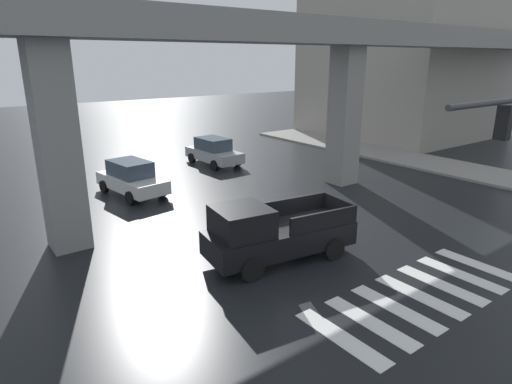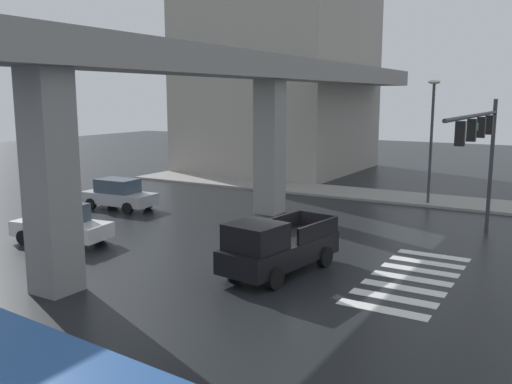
% 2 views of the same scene
% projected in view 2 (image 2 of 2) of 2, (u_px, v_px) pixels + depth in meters
% --- Properties ---
extents(ground_plane, '(120.00, 120.00, 0.00)m').
position_uv_depth(ground_plane, '(286.00, 258.00, 21.81)').
color(ground_plane, black).
extents(crosswalk_stripes, '(7.15, 2.80, 0.01)m').
position_uv_depth(crosswalk_stripes, '(412.00, 279.00, 19.34)').
color(crosswalk_stripes, silver).
rests_on(crosswalk_stripes, ground).
extents(elevated_overpass, '(58.91, 2.34, 8.42)m').
position_uv_depth(elevated_overpass, '(187.00, 73.00, 22.94)').
color(elevated_overpass, gray).
rests_on(elevated_overpass, ground).
extents(sidewalk_east, '(4.00, 36.00, 0.15)m').
position_uv_depth(sidewalk_east, '(366.00, 194.00, 35.57)').
color(sidewalk_east, gray).
rests_on(sidewalk_east, ground).
extents(pickup_truck, '(5.32, 2.61, 2.08)m').
position_uv_depth(pickup_truck, '(276.00, 248.00, 19.68)').
color(pickup_truck, black).
rests_on(pickup_truck, ground).
extents(sedan_silver, '(2.12, 4.38, 1.72)m').
position_uv_depth(sedan_silver, '(119.00, 194.00, 31.18)').
color(sedan_silver, '#A8AAAF').
rests_on(sedan_silver, ground).
extents(sedan_white, '(2.40, 4.50, 1.72)m').
position_uv_depth(sedan_white, '(61.00, 224.00, 23.92)').
color(sedan_white, silver).
rests_on(sedan_white, ground).
extents(traffic_signal_mast, '(10.89, 0.32, 6.20)m').
position_uv_depth(traffic_signal_mast, '(481.00, 137.00, 22.44)').
color(traffic_signal_mast, '#38383D').
rests_on(traffic_signal_mast, ground).
extents(street_lamp_near_corner, '(0.44, 0.70, 7.24)m').
position_uv_depth(street_lamp_near_corner, '(432.00, 127.00, 31.67)').
color(street_lamp_near_corner, '#38383D').
rests_on(street_lamp_near_corner, ground).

